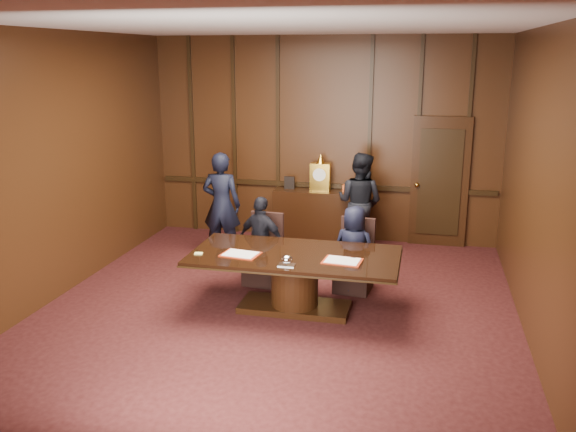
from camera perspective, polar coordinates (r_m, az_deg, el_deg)
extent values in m
plane|color=black|center=(7.79, -1.26, -9.22)|extent=(7.00, 7.00, 0.00)
plane|color=silver|center=(7.12, -1.43, 17.46)|extent=(7.00, 7.00, 0.00)
cube|color=black|center=(10.63, 3.31, 7.14)|extent=(6.00, 0.04, 3.50)
cube|color=black|center=(4.07, -13.53, -6.10)|extent=(6.00, 0.04, 3.50)
cube|color=black|center=(8.49, -21.44, 4.16)|extent=(0.04, 7.00, 3.50)
cube|color=black|center=(7.15, 22.69, 2.18)|extent=(0.04, 7.00, 3.50)
cube|color=black|center=(10.74, 3.22, 2.88)|extent=(5.90, 0.05, 0.08)
cube|color=black|center=(10.56, 14.00, 3.08)|extent=(0.95, 0.06, 2.20)
sphere|color=gold|center=(10.50, 11.97, 2.86)|extent=(0.08, 0.08, 0.08)
cube|color=black|center=(10.66, 2.99, 0.02)|extent=(1.60, 0.45, 0.90)
cube|color=black|center=(10.91, -0.66, -1.90)|extent=(0.12, 0.40, 0.06)
cube|color=black|center=(10.68, 6.67, -2.37)|extent=(0.12, 0.40, 0.06)
cube|color=gold|center=(10.50, 3.04, 3.66)|extent=(0.34, 0.18, 0.48)
cylinder|color=white|center=(10.39, 2.95, 3.88)|extent=(0.22, 0.03, 0.22)
cone|color=gold|center=(10.44, 3.07, 5.39)|extent=(0.14, 0.14, 0.16)
cube|color=black|center=(10.65, 0.13, 3.13)|extent=(0.18, 0.04, 0.22)
cube|color=#E1501A|center=(10.48, 5.74, 2.59)|extent=(0.22, 0.12, 0.12)
cube|color=black|center=(7.91, 0.62, -8.50)|extent=(1.40, 0.60, 0.08)
cylinder|color=black|center=(7.78, 0.63, -6.13)|extent=(0.60, 0.60, 0.62)
cube|color=black|center=(7.67, 0.64, -3.90)|extent=(2.62, 1.32, 0.02)
cube|color=black|center=(7.66, 0.64, -3.76)|extent=(2.60, 1.30, 0.06)
cube|color=#A1280E|center=(7.63, -4.46, -3.60)|extent=(0.50, 0.39, 0.01)
cube|color=white|center=(7.63, -4.47, -3.54)|extent=(0.43, 0.33, 0.01)
cube|color=#A1280E|center=(7.40, 5.11, -4.22)|extent=(0.49, 0.37, 0.01)
cube|color=white|center=(7.39, 5.11, -4.16)|extent=(0.43, 0.32, 0.01)
cube|color=white|center=(7.24, -0.12, -4.60)|extent=(0.20, 0.14, 0.01)
ellipsoid|color=white|center=(7.22, -0.12, -4.16)|extent=(0.13, 0.13, 0.10)
cube|color=#FEF87C|center=(7.72, -8.37, -3.48)|extent=(0.11, 0.08, 0.01)
cube|color=black|center=(8.75, -2.36, -4.82)|extent=(0.52, 0.52, 0.46)
cube|color=black|center=(8.79, -1.93, -1.37)|extent=(0.48, 0.10, 0.55)
cylinder|color=black|center=(8.67, -3.98, -5.86)|extent=(0.04, 0.04, 0.23)
cylinder|color=black|center=(8.93, -0.77, -5.19)|extent=(0.04, 0.04, 0.23)
cube|color=black|center=(8.52, 6.14, -5.45)|extent=(0.53, 0.53, 0.46)
cube|color=black|center=(8.56, 6.56, -1.91)|extent=(0.48, 0.11, 0.55)
cylinder|color=black|center=(8.40, 4.59, -6.56)|extent=(0.04, 0.04, 0.23)
cylinder|color=black|center=(8.73, 7.59, -5.80)|extent=(0.04, 0.04, 0.23)
imported|color=black|center=(8.58, -2.48, -2.36)|extent=(0.81, 0.54, 1.28)
imported|color=black|center=(8.35, 6.17, -3.13)|extent=(0.66, 0.50, 1.22)
imported|color=black|center=(9.78, -6.24, 1.03)|extent=(0.63, 0.42, 1.70)
imported|color=black|center=(10.09, 6.72, 1.28)|extent=(0.97, 0.87, 1.65)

